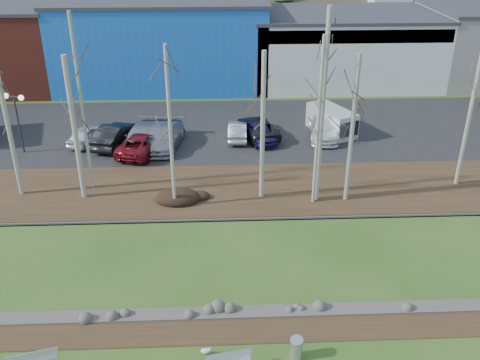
{
  "coord_description": "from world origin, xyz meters",
  "views": [
    {
      "loc": [
        -0.71,
        -15.01,
        15.56
      ],
      "look_at": [
        0.44,
        11.02,
        2.5
      ],
      "focal_mm": 40.0,
      "sensor_mm": 36.0,
      "label": 1
    }
  ],
  "objects_px": {
    "seagull": "(206,351)",
    "van_white": "(333,121)",
    "car_8": "(165,137)",
    "car_9": "(142,137)",
    "car_0": "(86,135)",
    "car_4": "(259,132)",
    "car_7": "(324,128)",
    "street_lamp": "(15,107)",
    "car_6": "(258,127)",
    "car_2": "(142,143)",
    "car_3": "(156,137)",
    "car_5": "(237,130)",
    "litter_bin": "(296,349)",
    "car_1": "(114,135)"
  },
  "relations": [
    {
      "from": "car_0",
      "to": "car_5",
      "type": "height_order",
      "value": "same"
    },
    {
      "from": "car_8",
      "to": "car_9",
      "type": "distance_m",
      "value": 1.65
    },
    {
      "from": "van_white",
      "to": "seagull",
      "type": "bearing_deg",
      "value": -137.49
    },
    {
      "from": "street_lamp",
      "to": "car_7",
      "type": "relative_size",
      "value": 0.84
    },
    {
      "from": "car_0",
      "to": "car_5",
      "type": "relative_size",
      "value": 0.97
    },
    {
      "from": "litter_bin",
      "to": "car_4",
      "type": "bearing_deg",
      "value": 89.43
    },
    {
      "from": "car_1",
      "to": "car_3",
      "type": "xyz_separation_m",
      "value": [
        3.13,
        -0.51,
        -0.02
      ]
    },
    {
      "from": "car_6",
      "to": "car_7",
      "type": "distance_m",
      "value": 5.05
    },
    {
      "from": "car_7",
      "to": "car_8",
      "type": "relative_size",
      "value": 0.95
    },
    {
      "from": "litter_bin",
      "to": "car_7",
      "type": "xyz_separation_m",
      "value": [
        5.21,
        22.38,
        0.46
      ]
    },
    {
      "from": "car_1",
      "to": "car_4",
      "type": "bearing_deg",
      "value": -163.9
    },
    {
      "from": "litter_bin",
      "to": "car_6",
      "type": "distance_m",
      "value": 22.89
    },
    {
      "from": "seagull",
      "to": "car_3",
      "type": "bearing_deg",
      "value": 101.2
    },
    {
      "from": "street_lamp",
      "to": "car_0",
      "type": "xyz_separation_m",
      "value": [
        4.18,
        1.51,
        -2.75
      ]
    },
    {
      "from": "car_0",
      "to": "car_7",
      "type": "xyz_separation_m",
      "value": [
        17.86,
        0.42,
        0.09
      ]
    },
    {
      "from": "van_white",
      "to": "car_6",
      "type": "bearing_deg",
      "value": 158.25
    },
    {
      "from": "car_8",
      "to": "car_5",
      "type": "bearing_deg",
      "value": 23.7
    },
    {
      "from": "litter_bin",
      "to": "car_4",
      "type": "distance_m",
      "value": 21.85
    },
    {
      "from": "car_3",
      "to": "car_6",
      "type": "bearing_deg",
      "value": 23.34
    },
    {
      "from": "litter_bin",
      "to": "car_8",
      "type": "height_order",
      "value": "car_8"
    },
    {
      "from": "street_lamp",
      "to": "car_6",
      "type": "relative_size",
      "value": 0.86
    },
    {
      "from": "litter_bin",
      "to": "car_8",
      "type": "relative_size",
      "value": 0.16
    },
    {
      "from": "street_lamp",
      "to": "car_9",
      "type": "distance_m",
      "value": 8.83
    },
    {
      "from": "car_5",
      "to": "seagull",
      "type": "bearing_deg",
      "value": 86.72
    },
    {
      "from": "car_0",
      "to": "car_4",
      "type": "xyz_separation_m",
      "value": [
        12.87,
        -0.12,
        0.06
      ]
    },
    {
      "from": "car_2",
      "to": "car_7",
      "type": "height_order",
      "value": "car_7"
    },
    {
      "from": "street_lamp",
      "to": "car_9",
      "type": "relative_size",
      "value": 0.8
    },
    {
      "from": "car_2",
      "to": "car_8",
      "type": "relative_size",
      "value": 0.95
    },
    {
      "from": "car_2",
      "to": "car_3",
      "type": "height_order",
      "value": "car_3"
    },
    {
      "from": "litter_bin",
      "to": "van_white",
      "type": "xyz_separation_m",
      "value": [
        6.05,
        23.2,
        0.68
      ]
    },
    {
      "from": "car_5",
      "to": "van_white",
      "type": "distance_m",
      "value": 7.51
    },
    {
      "from": "seagull",
      "to": "car_5",
      "type": "distance_m",
      "value": 22.19
    },
    {
      "from": "car_2",
      "to": "car_9",
      "type": "height_order",
      "value": "car_9"
    },
    {
      "from": "car_1",
      "to": "van_white",
      "type": "height_order",
      "value": "van_white"
    },
    {
      "from": "street_lamp",
      "to": "car_3",
      "type": "distance_m",
      "value": 9.84
    },
    {
      "from": "car_1",
      "to": "car_5",
      "type": "xyz_separation_m",
      "value": [
        9.09,
        0.85,
        -0.15
      ]
    },
    {
      "from": "car_7",
      "to": "car_3",
      "type": "bearing_deg",
      "value": -166.27
    },
    {
      "from": "car_4",
      "to": "car_9",
      "type": "relative_size",
      "value": 0.77
    },
    {
      "from": "seagull",
      "to": "car_7",
      "type": "xyz_separation_m",
      "value": [
        8.72,
        22.08,
        0.7
      ]
    },
    {
      "from": "seagull",
      "to": "car_7",
      "type": "height_order",
      "value": "car_7"
    },
    {
      "from": "car_3",
      "to": "van_white",
      "type": "height_order",
      "value": "van_white"
    },
    {
      "from": "seagull",
      "to": "car_2",
      "type": "relative_size",
      "value": 0.09
    },
    {
      "from": "van_white",
      "to": "car_3",
      "type": "bearing_deg",
      "value": 164.39
    },
    {
      "from": "seagull",
      "to": "car_9",
      "type": "relative_size",
      "value": 0.09
    },
    {
      "from": "car_2",
      "to": "car_9",
      "type": "distance_m",
      "value": 0.98
    },
    {
      "from": "car_4",
      "to": "car_8",
      "type": "height_order",
      "value": "car_8"
    },
    {
      "from": "litter_bin",
      "to": "car_9",
      "type": "distance_m",
      "value": 22.66
    },
    {
      "from": "litter_bin",
      "to": "street_lamp",
      "type": "relative_size",
      "value": 0.2
    },
    {
      "from": "litter_bin",
      "to": "car_8",
      "type": "bearing_deg",
      "value": 107.87
    },
    {
      "from": "seagull",
      "to": "van_white",
      "type": "bearing_deg",
      "value": 67.98
    }
  ]
}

